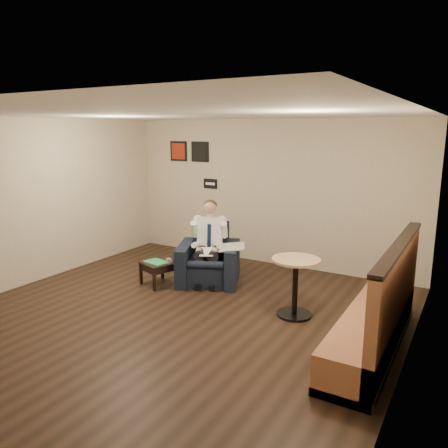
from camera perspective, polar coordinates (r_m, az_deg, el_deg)
The scene contains 18 objects.
ground at distance 6.40m, azimuth -6.17°, elevation -11.78°, with size 6.00×6.00×0.00m, color black.
wall_back at distance 8.52m, azimuth 5.71°, elevation 4.08°, with size 6.00×0.02×2.80m, color beige.
wall_left at distance 8.11m, azimuth -23.73°, elevation 2.70°, with size 0.02×6.00×2.80m, color beige.
wall_right at distance 4.85m, azimuth 23.30°, elevation -3.04°, with size 0.02×6.00×2.80m, color beige.
ceiling at distance 5.85m, azimuth -6.80°, elevation 14.15°, with size 6.00×6.00×0.02m, color white.
seating_sign at distance 9.11m, azimuth -1.78°, elevation 5.29°, with size 0.32×0.02×0.20m, color black.
art_print_left at distance 9.51m, azimuth -5.95°, elevation 9.45°, with size 0.42×0.03×0.42m, color #9B2813.
art_print_right at distance 9.19m, azimuth -3.15°, elevation 9.40°, with size 0.42×0.03×0.42m, color black.
armchair at distance 7.55m, azimuth -2.02°, elevation -3.98°, with size 1.01×1.01×0.98m, color black.
seated_man at distance 7.38m, azimuth -2.16°, elevation -2.90°, with size 0.64×0.96×1.34m, color white, non-canonical shape.
lap_papers at distance 7.29m, azimuth -2.27°, elevation -3.65°, with size 0.22×0.32×0.01m, color white.
newspaper at distance 7.36m, azimuth 1.04°, elevation -2.97°, with size 0.43×0.53×0.01m, color silver.
side_table at distance 7.57m, azimuth -8.56°, elevation -6.40°, with size 0.48×0.48×0.40m, color black.
green_folder at distance 7.52m, azimuth -8.83°, elevation -4.90°, with size 0.40×0.28×0.01m, color green.
coffee_mug at distance 7.42m, azimuth -7.27°, elevation -4.79°, with size 0.07×0.07×0.08m, color white.
smartphone at distance 7.54m, azimuth -7.52°, elevation -4.81°, with size 0.12×0.06×0.01m, color black.
banquette at distance 5.50m, azimuth 18.93°, elevation -9.00°, with size 0.62×2.59×1.33m, color #985C3B.
cafe_table at distance 6.28m, azimuth 9.27°, elevation -8.17°, with size 0.68×0.68×0.84m, color tan.
Camera 1 is at (3.52, -4.67, 2.59)m, focal length 35.00 mm.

